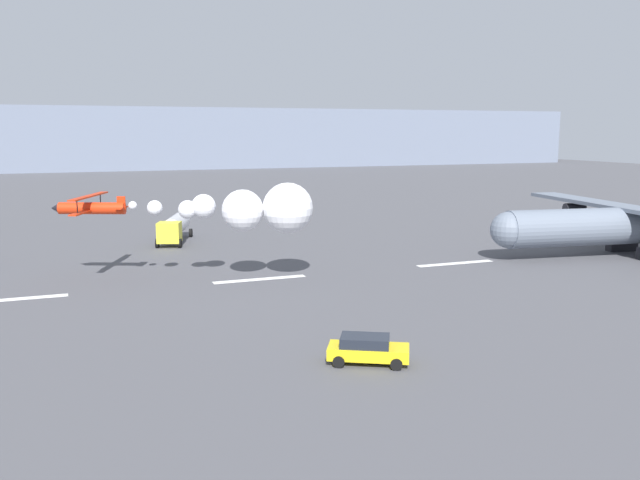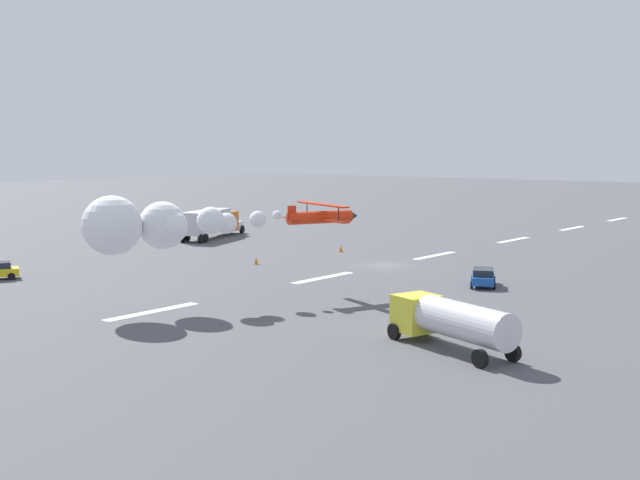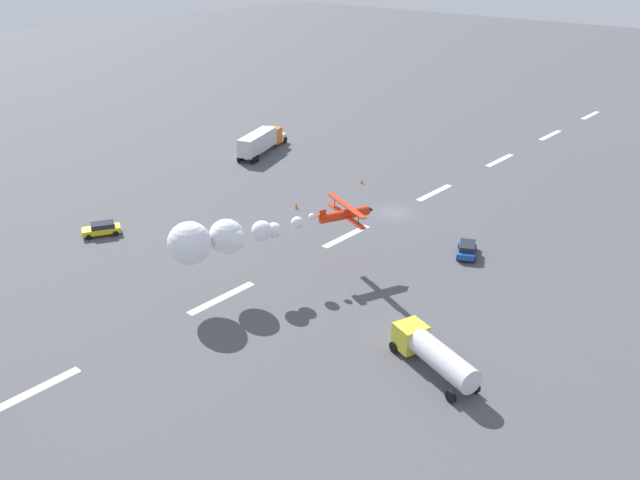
{
  "view_description": "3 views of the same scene",
  "coord_description": "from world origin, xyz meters",
  "px_view_note": "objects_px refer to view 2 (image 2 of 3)",
  "views": [
    {
      "loc": [
        14.11,
        -53.09,
        12.41
      ],
      "look_at": [
        34.3,
        0.0,
        3.06
      ],
      "focal_mm": 37.22,
      "sensor_mm": 36.0,
      "label": 1
    },
    {
      "loc": [
        64.13,
        43.98,
        11.39
      ],
      "look_at": [
        15.84,
        4.71,
        4.29
      ],
      "focal_mm": 44.6,
      "sensor_mm": 36.0,
      "label": 2
    },
    {
      "loc": [
        62.36,
        42.85,
        31.72
      ],
      "look_at": [
        16.44,
        1.87,
        2.51
      ],
      "focal_mm": 35.47,
      "sensor_mm": 36.0,
      "label": 3
    }
  ],
  "objects_px": {
    "fuel_tanker_truck": "(451,320)",
    "traffic_cone_near": "(341,248)",
    "semi_truck_orange": "(212,222)",
    "airport_staff_sedan": "(483,277)",
    "stunt_biplane_red": "(154,225)",
    "traffic_cone_far": "(256,261)"
  },
  "relations": [
    {
      "from": "semi_truck_orange",
      "to": "traffic_cone_near",
      "type": "xyz_separation_m",
      "value": [
        0.4,
        21.33,
        -1.74
      ]
    },
    {
      "from": "airport_staff_sedan",
      "to": "traffic_cone_near",
      "type": "height_order",
      "value": "airport_staff_sedan"
    },
    {
      "from": "stunt_biplane_red",
      "to": "traffic_cone_far",
      "type": "bearing_deg",
      "value": -154.42
    },
    {
      "from": "semi_truck_orange",
      "to": "airport_staff_sedan",
      "type": "bearing_deg",
      "value": 76.42
    },
    {
      "from": "stunt_biplane_red",
      "to": "traffic_cone_far",
      "type": "relative_size",
      "value": 27.27
    },
    {
      "from": "semi_truck_orange",
      "to": "traffic_cone_near",
      "type": "bearing_deg",
      "value": 88.93
    },
    {
      "from": "traffic_cone_near",
      "to": "stunt_biplane_red",
      "type": "bearing_deg",
      "value": 15.47
    },
    {
      "from": "airport_staff_sedan",
      "to": "traffic_cone_near",
      "type": "relative_size",
      "value": 6.2
    },
    {
      "from": "semi_truck_orange",
      "to": "airport_staff_sedan",
      "type": "relative_size",
      "value": 2.89
    },
    {
      "from": "fuel_tanker_truck",
      "to": "traffic_cone_near",
      "type": "xyz_separation_m",
      "value": [
        -30.74,
        -31.59,
        -1.36
      ]
    },
    {
      "from": "stunt_biplane_red",
      "to": "airport_staff_sedan",
      "type": "bearing_deg",
      "value": 149.9
    },
    {
      "from": "airport_staff_sedan",
      "to": "traffic_cone_far",
      "type": "distance_m",
      "value": 23.73
    },
    {
      "from": "airport_staff_sedan",
      "to": "traffic_cone_far",
      "type": "xyz_separation_m",
      "value": [
        2.78,
        -23.56,
        -0.44
      ]
    },
    {
      "from": "traffic_cone_far",
      "to": "airport_staff_sedan",
      "type": "bearing_deg",
      "value": 96.72
    },
    {
      "from": "fuel_tanker_truck",
      "to": "stunt_biplane_red",
      "type": "bearing_deg",
      "value": -82.11
    },
    {
      "from": "stunt_biplane_red",
      "to": "semi_truck_orange",
      "type": "distance_m",
      "value": 46.14
    },
    {
      "from": "fuel_tanker_truck",
      "to": "traffic_cone_far",
      "type": "distance_m",
      "value": 36.71
    },
    {
      "from": "semi_truck_orange",
      "to": "airport_staff_sedan",
      "type": "distance_m",
      "value": 45.62
    },
    {
      "from": "traffic_cone_near",
      "to": "airport_staff_sedan",
      "type": "bearing_deg",
      "value": 65.86
    },
    {
      "from": "stunt_biplane_red",
      "to": "traffic_cone_near",
      "type": "bearing_deg",
      "value": -164.53
    },
    {
      "from": "stunt_biplane_red",
      "to": "traffic_cone_near",
      "type": "height_order",
      "value": "stunt_biplane_red"
    },
    {
      "from": "traffic_cone_near",
      "to": "traffic_cone_far",
      "type": "bearing_deg",
      "value": -2.49
    }
  ]
}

